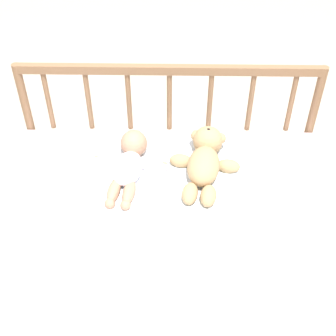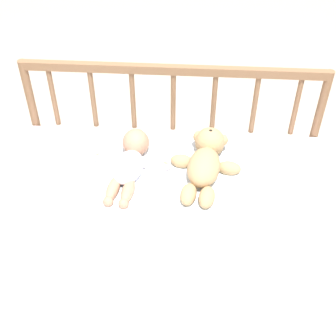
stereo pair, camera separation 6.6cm
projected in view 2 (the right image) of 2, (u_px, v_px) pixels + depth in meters
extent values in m
plane|color=tan|center=(168.00, 256.00, 2.17)|extent=(12.00, 12.00, 0.00)
cube|color=silver|center=(168.00, 221.00, 2.01)|extent=(1.29, 0.64, 0.49)
cylinder|color=brown|center=(39.00, 137.00, 2.19)|extent=(0.04, 0.04, 0.80)
cylinder|color=brown|center=(310.00, 149.00, 2.13)|extent=(0.04, 0.04, 0.80)
cube|color=brown|center=(173.00, 70.00, 1.90)|extent=(1.25, 0.03, 0.04)
cylinder|color=brown|center=(54.00, 98.00, 2.03)|extent=(0.02, 0.02, 0.28)
cylinder|color=brown|center=(93.00, 99.00, 2.02)|extent=(0.02, 0.02, 0.28)
cylinder|color=brown|center=(133.00, 101.00, 2.01)|extent=(0.02, 0.02, 0.28)
cylinder|color=brown|center=(173.00, 102.00, 2.01)|extent=(0.02, 0.02, 0.28)
cylinder|color=brown|center=(214.00, 104.00, 2.00)|extent=(0.02, 0.02, 0.28)
cylinder|color=brown|center=(255.00, 105.00, 1.99)|extent=(0.02, 0.02, 0.28)
cylinder|color=brown|center=(296.00, 107.00, 1.98)|extent=(0.02, 0.02, 0.28)
cube|color=white|center=(164.00, 175.00, 1.87)|extent=(0.80, 0.51, 0.01)
ellipsoid|color=tan|center=(204.00, 167.00, 1.82)|extent=(0.16, 0.23, 0.11)
sphere|color=tan|center=(210.00, 142.00, 1.93)|extent=(0.12, 0.12, 0.12)
sphere|color=beige|center=(210.00, 136.00, 1.91)|extent=(0.05, 0.05, 0.05)
sphere|color=black|center=(211.00, 132.00, 1.89)|extent=(0.02, 0.02, 0.02)
sphere|color=tan|center=(199.00, 137.00, 1.95)|extent=(0.05, 0.05, 0.05)
sphere|color=tan|center=(222.00, 140.00, 1.93)|extent=(0.05, 0.05, 0.05)
ellipsoid|color=tan|center=(182.00, 161.00, 1.89)|extent=(0.10, 0.07, 0.06)
ellipsoid|color=tan|center=(229.00, 168.00, 1.86)|extent=(0.10, 0.07, 0.06)
ellipsoid|color=tan|center=(188.00, 194.00, 1.75)|extent=(0.08, 0.11, 0.06)
ellipsoid|color=tan|center=(207.00, 197.00, 1.74)|extent=(0.08, 0.11, 0.06)
ellipsoid|color=white|center=(128.00, 167.00, 1.85)|extent=(0.14, 0.20, 0.08)
sphere|color=tan|center=(136.00, 142.00, 1.94)|extent=(0.11, 0.11, 0.11)
ellipsoid|color=white|center=(108.00, 160.00, 1.91)|extent=(0.14, 0.06, 0.04)
ellipsoid|color=white|center=(155.00, 166.00, 1.88)|extent=(0.14, 0.06, 0.04)
sphere|color=tan|center=(99.00, 157.00, 1.92)|extent=(0.04, 0.04, 0.04)
sphere|color=tan|center=(164.00, 166.00, 1.88)|extent=(0.04, 0.04, 0.04)
ellipsoid|color=tan|center=(113.00, 189.00, 1.78)|extent=(0.06, 0.14, 0.05)
ellipsoid|color=tan|center=(128.00, 191.00, 1.77)|extent=(0.06, 0.14, 0.05)
sphere|color=tan|center=(108.00, 201.00, 1.73)|extent=(0.04, 0.04, 0.04)
sphere|color=tan|center=(124.00, 204.00, 1.73)|extent=(0.04, 0.04, 0.04)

